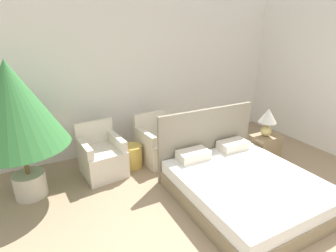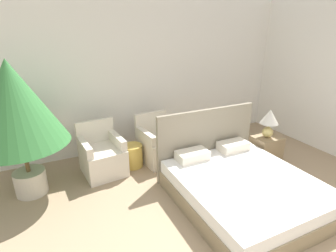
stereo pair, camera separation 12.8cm
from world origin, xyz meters
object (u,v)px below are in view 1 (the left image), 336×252
armchair_near_window_left (102,158)px  table_lamp (268,119)px  side_table (132,156)px  potted_palm (14,108)px  bed (242,184)px  nightstand (265,148)px  armchair_near_window_right (158,146)px

armchair_near_window_left → table_lamp: table_lamp is taller
side_table → armchair_near_window_left: bearing=178.4°
armchair_near_window_left → side_table: armchair_near_window_left is taller
table_lamp → side_table: size_ratio=1.26×
potted_palm → table_lamp: (3.82, -0.77, -0.53)m
bed → nightstand: size_ratio=3.99×
potted_palm → table_lamp: bearing=-11.4°
table_lamp → armchair_near_window_left: bearing=161.6°
armchair_near_window_right → side_table: armchair_near_window_right is taller
armchair_near_window_right → table_lamp: bearing=-34.4°
nightstand → armchair_near_window_right: bearing=151.9°
potted_palm → armchair_near_window_left: bearing=6.9°
potted_palm → side_table: 1.98m
potted_palm → nightstand: 4.06m
armchair_near_window_left → table_lamp: 2.92m
bed → nightstand: (1.17, 0.68, 0.01)m
table_lamp → side_table: table_lamp is taller
potted_palm → nightstand: bearing=-11.5°
bed → potted_palm: bearing=151.2°
nightstand → side_table: size_ratio=1.23×
table_lamp → potted_palm: bearing=168.6°
armchair_near_window_left → potted_palm: size_ratio=0.43×
bed → armchair_near_window_left: 2.24m
armchair_near_window_left → table_lamp: size_ratio=1.67×
armchair_near_window_left → potted_palm: 1.53m
bed → table_lamp: bearing=31.0°
armchair_near_window_right → nightstand: 1.94m
armchair_near_window_right → nightstand: (1.71, -0.91, -0.03)m
armchair_near_window_right → bed: bearing=-77.5°
bed → armchair_near_window_right: 1.69m
armchair_near_window_left → nightstand: bearing=-24.1°
bed → armchair_near_window_right: (-0.54, 1.60, 0.04)m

